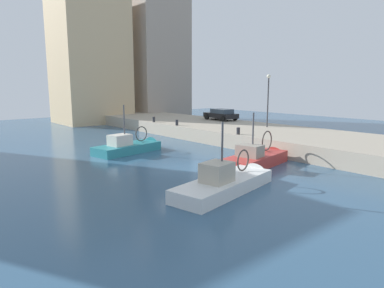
# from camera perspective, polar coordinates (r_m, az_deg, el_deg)

# --- Properties ---
(water_surface) EXTENTS (80.00, 80.00, 0.00)m
(water_surface) POSITION_cam_1_polar(r_m,az_deg,el_deg) (21.33, -1.83, -3.97)
(water_surface) COLOR #335675
(water_surface) RESTS_ON ground
(quay_wall) EXTENTS (9.00, 56.00, 1.20)m
(quay_wall) POSITION_cam_1_polar(r_m,az_deg,el_deg) (29.58, 15.96, 0.71)
(quay_wall) COLOR #ADA08C
(quay_wall) RESTS_ON ground
(fishing_boat_white) EXTENTS (7.18, 3.16, 4.26)m
(fishing_boat_white) POSITION_cam_1_polar(r_m,az_deg,el_deg) (17.01, 6.13, -7.20)
(fishing_boat_white) COLOR white
(fishing_boat_white) RESTS_ON ground
(fishing_boat_teal) EXTENTS (6.23, 2.97, 4.54)m
(fishing_boat_teal) POSITION_cam_1_polar(r_m,az_deg,el_deg) (26.74, -10.00, -1.05)
(fishing_boat_teal) COLOR teal
(fishing_boat_teal) RESTS_ON ground
(fishing_boat_red) EXTENTS (6.25, 2.96, 4.30)m
(fishing_boat_red) POSITION_cam_1_polar(r_m,az_deg,el_deg) (22.43, 10.94, -3.19)
(fishing_boat_red) COLOR #BC3833
(fishing_boat_red) RESTS_ON ground
(parked_car_black) EXTENTS (2.19, 4.13, 1.25)m
(parked_car_black) POSITION_cam_1_polar(r_m,az_deg,el_deg) (38.56, 4.85, 4.95)
(parked_car_black) COLOR black
(parked_car_black) RESTS_ON quay_wall
(mooring_bollard_south) EXTENTS (0.28, 0.28, 0.55)m
(mooring_bollard_south) POSITION_cam_1_polar(r_m,az_deg,el_deg) (27.44, 7.69, 2.17)
(mooring_bollard_south) COLOR #2D2D33
(mooring_bollard_south) RESTS_ON quay_wall
(mooring_bollard_mid) EXTENTS (0.28, 0.28, 0.55)m
(mooring_bollard_mid) POSITION_cam_1_polar(r_m,az_deg,el_deg) (33.32, -2.53, 3.57)
(mooring_bollard_mid) COLOR #2D2D33
(mooring_bollard_mid) RESTS_ON quay_wall
(mooring_bollard_north) EXTENTS (0.28, 0.28, 0.55)m
(mooring_bollard_north) POSITION_cam_1_polar(r_m,az_deg,el_deg) (36.56, -6.36, 4.07)
(mooring_bollard_north) COLOR #2D2D33
(mooring_bollard_north) RESTS_ON quay_wall
(quay_streetlamp) EXTENTS (0.36, 0.36, 4.83)m
(quay_streetlamp) POSITION_cam_1_polar(r_m,az_deg,el_deg) (32.56, 12.54, 8.46)
(quay_streetlamp) COLOR #38383D
(quay_streetlamp) RESTS_ON quay_wall
(waterfront_building_west_mid) EXTENTS (9.05, 8.39, 17.32)m
(waterfront_building_west_mid) POSITION_cam_1_polar(r_m,az_deg,el_deg) (49.34, -16.63, 13.56)
(waterfront_building_west_mid) COLOR #D1B284
(waterfront_building_west_mid) RESTS_ON ground
(waterfront_building_central) EXTENTS (8.26, 6.50, 22.08)m
(waterfront_building_central) POSITION_cam_1_polar(r_m,az_deg,el_deg) (53.12, -5.71, 16.19)
(waterfront_building_central) COLOR #A39384
(waterfront_building_central) RESTS_ON ground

